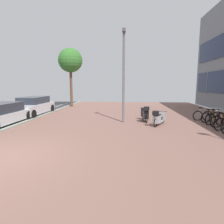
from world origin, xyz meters
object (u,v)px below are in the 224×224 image
object	(u,v)px
bicycle_rack_03	(222,121)
scooter_mid	(145,114)
scooter_near	(158,118)
bicycle_rack_05	(210,117)
parked_car_near	(0,115)
street_tree	(70,61)
bicycle_rack_04	(215,119)
lamp_post	(124,72)
bicycle_rack_06	(202,115)
parked_car_far	(33,106)

from	to	relation	value
bicycle_rack_03	scooter_mid	distance (m)	4.29
scooter_near	scooter_mid	bearing A→B (deg)	118.01
bicycle_rack_05	scooter_mid	bearing A→B (deg)	-179.35
scooter_mid	parked_car_near	distance (m)	8.66
bicycle_rack_03	scooter_near	size ratio (longest dim) A/B	0.84
parked_car_near	street_tree	bearing A→B (deg)	81.56
scooter_mid	street_tree	world-z (taller)	street_tree
bicycle_rack_04	scooter_mid	bearing A→B (deg)	170.87
lamp_post	bicycle_rack_06	bearing A→B (deg)	11.15
parked_car_far	lamp_post	xyz separation A→B (m)	(7.07, -2.44, 2.43)
scooter_near	parked_car_near	distance (m)	9.13
bicycle_rack_04	parked_car_near	distance (m)	12.54
scooter_mid	street_tree	distance (m)	11.40
bicycle_rack_04	scooter_near	size ratio (longest dim) A/B	0.85
lamp_post	parked_car_far	bearing A→B (deg)	160.95
bicycle_rack_05	scooter_near	size ratio (longest dim) A/B	0.79
bicycle_rack_06	scooter_mid	size ratio (longest dim) A/B	0.76
bicycle_rack_05	parked_car_far	size ratio (longest dim) A/B	0.29
bicycle_rack_04	scooter_mid	world-z (taller)	scooter_mid
parked_car_far	bicycle_rack_04	bearing A→B (deg)	-12.64
bicycle_rack_05	lamp_post	distance (m)	6.08
lamp_post	scooter_near	bearing A→B (deg)	-23.75
bicycle_rack_05	bicycle_rack_06	distance (m)	0.72
scooter_near	street_tree	bearing A→B (deg)	130.54
bicycle_rack_06	parked_car_near	distance (m)	12.55
bicycle_rack_03	bicycle_rack_04	world-z (taller)	bicycle_rack_04
scooter_near	parked_car_near	bearing A→B (deg)	-176.64
bicycle_rack_06	parked_car_far	bearing A→B (deg)	173.41
scooter_mid	street_tree	xyz separation A→B (m)	(-7.08, 7.83, 4.31)
parked_car_far	bicycle_rack_05	bearing A→B (deg)	-9.59
bicycle_rack_04	street_tree	world-z (taller)	street_tree
street_tree	scooter_mid	bearing A→B (deg)	-47.89
parked_car_far	lamp_post	size ratio (longest dim) A/B	0.78
bicycle_rack_04	lamp_post	xyz separation A→B (m)	(-5.39, 0.35, 2.75)
scooter_mid	lamp_post	size ratio (longest dim) A/B	0.31
parked_car_far	parked_car_near	bearing A→B (deg)	-90.42
parked_car_near	parked_car_far	world-z (taller)	parked_car_far
bicycle_rack_06	scooter_near	bearing A→B (deg)	-149.06
lamp_post	bicycle_rack_05	bearing A→B (deg)	3.56
parked_car_near	lamp_post	distance (m)	7.66
scooter_mid	bicycle_rack_06	bearing A→B (deg)	10.92
scooter_near	street_tree	size ratio (longest dim) A/B	0.27
bicycle_rack_05	lamp_post	bearing A→B (deg)	-176.44
bicycle_rack_04	bicycle_rack_05	bearing A→B (deg)	89.39
bicycle_rack_04	parked_car_far	world-z (taller)	parked_car_far
bicycle_rack_03	scooter_near	xyz separation A→B (m)	(-3.45, 0.16, 0.09)
bicycle_rack_04	street_tree	bearing A→B (deg)	142.60
scooter_near	lamp_post	distance (m)	3.47
street_tree	parked_car_far	bearing A→B (deg)	-103.74
scooter_near	street_tree	world-z (taller)	street_tree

